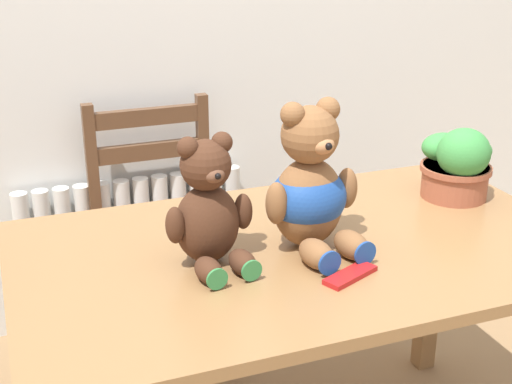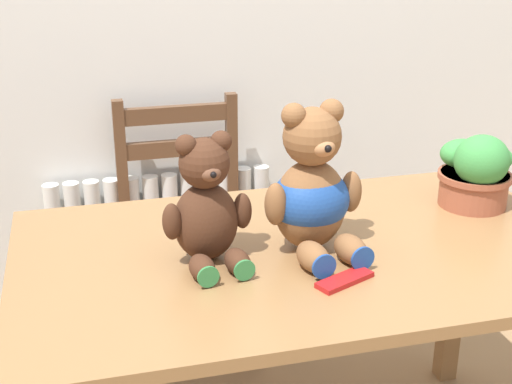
# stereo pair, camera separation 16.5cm
# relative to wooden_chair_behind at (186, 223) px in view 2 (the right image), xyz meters

# --- Properties ---
(radiator) EXTENTS (0.86, 0.10, 0.58)m
(radiator) POSITION_rel_wooden_chair_behind_xyz_m (-0.07, 0.18, -0.20)
(radiator) COLOR silver
(radiator) RESTS_ON ground_plane
(dining_table) EXTENTS (1.39, 0.82, 0.74)m
(dining_table) POSITION_rel_wooden_chair_behind_xyz_m (0.16, -0.85, 0.18)
(dining_table) COLOR olive
(dining_table) RESTS_ON ground_plane
(wooden_chair_behind) EXTENTS (0.45, 0.43, 0.89)m
(wooden_chair_behind) POSITION_rel_wooden_chair_behind_xyz_m (0.00, 0.00, 0.00)
(wooden_chair_behind) COLOR brown
(wooden_chair_behind) RESTS_ON ground_plane
(teddy_bear_left) EXTENTS (0.22, 0.22, 0.31)m
(teddy_bear_left) POSITION_rel_wooden_chair_behind_xyz_m (-0.08, -0.86, 0.41)
(teddy_bear_left) COLOR #472819
(teddy_bear_left) RESTS_ON dining_table
(teddy_bear_right) EXTENTS (0.26, 0.28, 0.36)m
(teddy_bear_right) POSITION_rel_wooden_chair_behind_xyz_m (0.18, -0.85, 0.43)
(teddy_bear_right) COLOR brown
(teddy_bear_right) RESTS_ON dining_table
(potted_plant) EXTENTS (0.20, 0.21, 0.21)m
(potted_plant) POSITION_rel_wooden_chair_behind_xyz_m (0.69, -0.72, 0.39)
(potted_plant) COLOR #9E5138
(potted_plant) RESTS_ON dining_table
(chocolate_bar) EXTENTS (0.15, 0.10, 0.01)m
(chocolate_bar) POSITION_rel_wooden_chair_behind_xyz_m (0.19, -1.04, 0.29)
(chocolate_bar) COLOR red
(chocolate_bar) RESTS_ON dining_table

